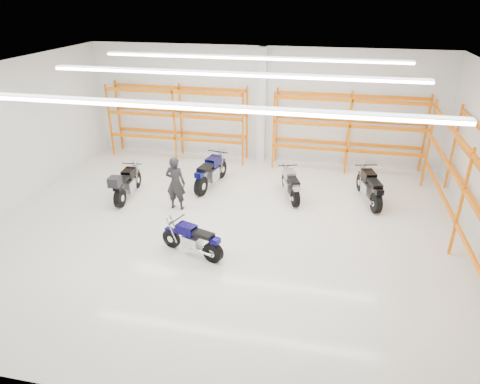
% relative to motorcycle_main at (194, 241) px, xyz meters
% --- Properties ---
extents(ground, '(14.00, 14.00, 0.00)m').
position_rel_motorcycle_main_xyz_m(ground, '(0.54, 1.48, -0.44)').
color(ground, silver).
rests_on(ground, ground).
extents(room_shell, '(14.02, 12.02, 4.51)m').
position_rel_motorcycle_main_xyz_m(room_shell, '(0.54, 1.51, 2.84)').
color(room_shell, white).
rests_on(room_shell, ground).
extents(motorcycle_main, '(1.86, 0.87, 0.94)m').
position_rel_motorcycle_main_xyz_m(motorcycle_main, '(0.00, 0.00, 0.00)').
color(motorcycle_main, black).
rests_on(motorcycle_main, ground).
extents(motorcycle_back_a, '(0.70, 2.20, 1.13)m').
position_rel_motorcycle_main_xyz_m(motorcycle_back_a, '(-3.24, 2.74, 0.10)').
color(motorcycle_back_a, black).
rests_on(motorcycle_back_a, ground).
extents(motorcycle_back_b, '(0.87, 2.31, 1.14)m').
position_rel_motorcycle_main_xyz_m(motorcycle_back_b, '(-0.77, 4.28, 0.09)').
color(motorcycle_back_b, black).
rests_on(motorcycle_back_b, ground).
extents(motorcycle_back_c, '(0.90, 1.92, 0.98)m').
position_rel_motorcycle_main_xyz_m(motorcycle_back_c, '(2.12, 3.99, 0.02)').
color(motorcycle_back_c, black).
rests_on(motorcycle_back_c, ground).
extents(motorcycle_back_d, '(0.87, 2.20, 1.10)m').
position_rel_motorcycle_main_xyz_m(motorcycle_back_d, '(4.68, 4.19, 0.07)').
color(motorcycle_back_d, black).
rests_on(motorcycle_back_d, ground).
extents(standing_man, '(0.66, 0.45, 1.76)m').
position_rel_motorcycle_main_xyz_m(standing_man, '(-1.37, 2.47, 0.44)').
color(standing_man, black).
rests_on(standing_man, ground).
extents(structural_column, '(0.32, 0.32, 4.50)m').
position_rel_motorcycle_main_xyz_m(structural_column, '(0.54, 7.30, 1.81)').
color(structural_column, white).
rests_on(structural_column, ground).
extents(pallet_racking_back_left, '(5.67, 0.87, 3.00)m').
position_rel_motorcycle_main_xyz_m(pallet_racking_back_left, '(-2.86, 6.96, 1.34)').
color(pallet_racking_back_left, '#E25300').
rests_on(pallet_racking_back_left, ground).
extents(pallet_racking_back_right, '(5.67, 0.87, 3.00)m').
position_rel_motorcycle_main_xyz_m(pallet_racking_back_right, '(3.94, 6.96, 1.34)').
color(pallet_racking_back_right, '#E25300').
rests_on(pallet_racking_back_right, ground).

